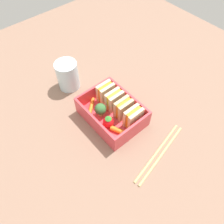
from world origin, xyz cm
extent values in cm
cube|color=#8B6956|center=(0.00, 0.00, -1.00)|extent=(120.00, 120.00, 2.00)
cube|color=#DD3D46|center=(0.00, 0.00, 0.60)|extent=(16.56, 12.43, 1.20)
cube|color=#DD3D46|center=(0.00, 5.91, 3.44)|extent=(16.56, 0.60, 4.48)
cube|color=#DD3D46|center=(0.00, -5.91, 3.44)|extent=(16.56, 0.60, 4.48)
cube|color=#DD3D46|center=(-7.98, 0.00, 3.44)|extent=(0.60, 11.23, 4.48)
cube|color=#DD3D46|center=(7.98, 0.00, 3.44)|extent=(0.60, 11.23, 4.48)
cube|color=beige|center=(-6.43, 2.39, 4.02)|extent=(0.90, 4.78, 5.65)
cube|color=orange|center=(-5.54, 2.39, 4.02)|extent=(0.90, 4.40, 5.19)
cube|color=beige|center=(-4.64, 2.39, 4.02)|extent=(0.90, 4.78, 5.65)
cube|color=beige|center=(-2.74, 2.39, 4.02)|extent=(0.90, 4.78, 5.65)
cube|color=yellow|center=(-1.85, 2.39, 4.02)|extent=(0.90, 4.40, 5.19)
cube|color=beige|center=(-0.95, 2.39, 4.02)|extent=(0.90, 4.78, 5.65)
cube|color=#D9B484|center=(0.95, 2.39, 4.02)|extent=(0.90, 4.78, 5.65)
cube|color=orange|center=(1.85, 2.39, 4.02)|extent=(0.90, 4.40, 5.19)
cube|color=#D9B484|center=(2.74, 2.39, 4.02)|extent=(0.90, 4.78, 5.65)
cube|color=beige|center=(4.64, 2.39, 4.02)|extent=(0.90, 4.78, 5.65)
cube|color=orange|center=(5.54, 2.39, 4.02)|extent=(0.90, 4.40, 5.19)
cube|color=beige|center=(6.43, 2.39, 4.02)|extent=(0.90, 4.78, 5.65)
cylinder|color=orange|center=(-5.87, -2.53, 1.71)|extent=(4.39, 4.68, 1.03)
cylinder|color=#8ED26E|center=(-2.07, -2.24, 1.97)|extent=(1.19, 1.19, 1.54)
sphere|color=#396B36|center=(-2.07, -2.24, 3.83)|extent=(3.13, 3.13, 3.13)
sphere|color=red|center=(1.81, -2.76, 2.66)|extent=(2.92, 2.92, 2.92)
cone|color=green|center=(1.81, -2.76, 4.42)|extent=(1.75, 1.75, 0.60)
cylinder|color=orange|center=(5.50, -2.04, 1.85)|extent=(5.24, 3.27, 1.31)
cylinder|color=tan|center=(15.17, 1.84, 0.35)|extent=(4.45, 19.50, 0.70)
cylinder|color=tan|center=(16.40, 2.08, 0.35)|extent=(4.45, 19.50, 0.70)
cylinder|color=silver|center=(-17.73, -2.03, 4.35)|extent=(6.45, 6.45, 8.71)
camera|label=1|loc=(26.17, -22.29, 49.67)|focal=35.00mm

